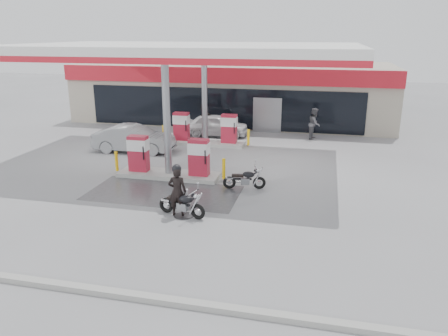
% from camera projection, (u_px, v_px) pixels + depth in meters
% --- Properties ---
extents(ground, '(90.00, 90.00, 0.00)m').
position_uv_depth(ground, '(152.00, 192.00, 17.53)').
color(ground, gray).
rests_on(ground, ground).
extents(wet_patch, '(6.00, 3.00, 0.00)m').
position_uv_depth(wet_patch, '(164.00, 193.00, 17.42)').
color(wet_patch, '#4C4C4F').
rests_on(wet_patch, ground).
extents(drain_cover, '(0.70, 0.70, 0.01)m').
position_uv_depth(drain_cover, '(184.00, 216.00, 15.24)').
color(drain_cover, '#38383A').
rests_on(drain_cover, ground).
extents(kerb, '(28.00, 0.25, 0.15)m').
position_uv_depth(kerb, '(46.00, 284.00, 11.00)').
color(kerb, gray).
rests_on(kerb, ground).
extents(store_building, '(22.00, 8.22, 4.00)m').
position_uv_depth(store_building, '(234.00, 91.00, 31.75)').
color(store_building, '#AAA48F').
rests_on(store_building, ground).
extents(canopy, '(16.00, 10.02, 5.51)m').
position_uv_depth(canopy, '(187.00, 51.00, 20.61)').
color(canopy, silver).
rests_on(canopy, ground).
extents(pump_island_near, '(5.14, 1.30, 1.78)m').
position_uv_depth(pump_island_near, '(169.00, 161.00, 19.18)').
color(pump_island_near, '#9E9E99').
rests_on(pump_island_near, ground).
extents(pump_island_far, '(5.14, 1.30, 1.78)m').
position_uv_depth(pump_island_far, '(205.00, 132.00, 24.76)').
color(pump_island_far, '#9E9E99').
rests_on(pump_island_far, ground).
extents(main_motorcycle, '(1.83, 0.82, 0.95)m').
position_uv_depth(main_motorcycle, '(182.00, 205.00, 15.12)').
color(main_motorcycle, black).
rests_on(main_motorcycle, ground).
extents(biker_main, '(0.69, 0.51, 1.75)m').
position_uv_depth(biker_main, '(177.00, 192.00, 15.06)').
color(biker_main, black).
rests_on(biker_main, ground).
extents(parked_motorcycle, '(1.74, 0.67, 0.90)m').
position_uv_depth(parked_motorcycle, '(245.00, 180.00, 17.76)').
color(parked_motorcycle, black).
rests_on(parked_motorcycle, ground).
extents(sedan_white, '(4.10, 1.88, 1.36)m').
position_uv_depth(sedan_white, '(216.00, 125.00, 26.80)').
color(sedan_white, silver).
rests_on(sedan_white, ground).
extents(attendant, '(0.85, 1.01, 1.86)m').
position_uv_depth(attendant, '(315.00, 124.00, 25.99)').
color(attendant, '#535358').
rests_on(attendant, ground).
extents(hatchback_silver, '(4.40, 1.75, 1.42)m').
position_uv_depth(hatchback_silver, '(134.00, 139.00, 23.23)').
color(hatchback_silver, gray).
rests_on(hatchback_silver, ground).
extents(parked_car_left, '(4.33, 2.35, 1.19)m').
position_uv_depth(parked_car_left, '(105.00, 110.00, 32.41)').
color(parked_car_left, '#A3A6AB').
rests_on(parked_car_left, ground).
extents(parked_car_right, '(4.16, 2.75, 1.06)m').
position_uv_depth(parked_car_right, '(293.00, 119.00, 29.41)').
color(parked_car_right, black).
rests_on(parked_car_right, ground).
extents(biker_walking, '(1.12, 0.75, 1.76)m').
position_uv_depth(biker_walking, '(206.00, 121.00, 26.87)').
color(biker_walking, black).
rests_on(biker_walking, ground).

